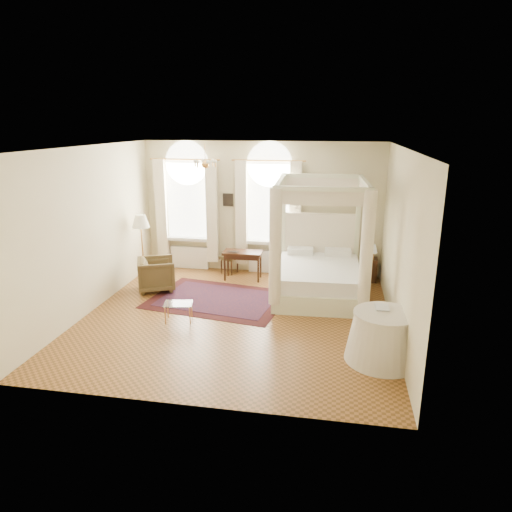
{
  "coord_description": "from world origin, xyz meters",
  "views": [
    {
      "loc": [
        1.84,
        -8.18,
        3.73
      ],
      "look_at": [
        0.32,
        0.4,
        1.17
      ],
      "focal_mm": 32.0,
      "sensor_mm": 36.0,
      "label": 1
    }
  ],
  "objects_px": {
    "writing_desk": "(243,255)",
    "armchair": "(157,274)",
    "canopy_bed": "(319,271)",
    "stool": "(229,259)",
    "floor_lamp": "(141,225)",
    "side_table": "(383,337)",
    "nightstand": "(368,269)",
    "coffee_table": "(178,305)"
  },
  "relations": [
    {
      "from": "stool",
      "to": "floor_lamp",
      "type": "bearing_deg",
      "value": -154.23
    },
    {
      "from": "writing_desk",
      "to": "coffee_table",
      "type": "relative_size",
      "value": 1.56
    },
    {
      "from": "floor_lamp",
      "to": "side_table",
      "type": "height_order",
      "value": "floor_lamp"
    },
    {
      "from": "armchair",
      "to": "side_table",
      "type": "distance_m",
      "value": 5.43
    },
    {
      "from": "armchair",
      "to": "coffee_table",
      "type": "height_order",
      "value": "armchair"
    },
    {
      "from": "stool",
      "to": "armchair",
      "type": "xyz_separation_m",
      "value": [
        -1.37,
        -1.49,
        -0.01
      ]
    },
    {
      "from": "writing_desk",
      "to": "stool",
      "type": "xyz_separation_m",
      "value": [
        -0.43,
        0.41,
        -0.22
      ]
    },
    {
      "from": "canopy_bed",
      "to": "floor_lamp",
      "type": "bearing_deg",
      "value": 175.5
    },
    {
      "from": "writing_desk",
      "to": "nightstand",
      "type": "bearing_deg",
      "value": 7.75
    },
    {
      "from": "stool",
      "to": "side_table",
      "type": "distance_m",
      "value": 5.25
    },
    {
      "from": "stool",
      "to": "side_table",
      "type": "height_order",
      "value": "side_table"
    },
    {
      "from": "writing_desk",
      "to": "stool",
      "type": "height_order",
      "value": "writing_desk"
    },
    {
      "from": "stool",
      "to": "coffee_table",
      "type": "relative_size",
      "value": 0.83
    },
    {
      "from": "floor_lamp",
      "to": "nightstand",
      "type": "bearing_deg",
      "value": 9.77
    },
    {
      "from": "side_table",
      "to": "canopy_bed",
      "type": "bearing_deg",
      "value": 113.36
    },
    {
      "from": "armchair",
      "to": "coffee_table",
      "type": "bearing_deg",
      "value": -169.31
    },
    {
      "from": "canopy_bed",
      "to": "stool",
      "type": "relative_size",
      "value": 5.1
    },
    {
      "from": "coffee_table",
      "to": "side_table",
      "type": "height_order",
      "value": "side_table"
    },
    {
      "from": "writing_desk",
      "to": "floor_lamp",
      "type": "distance_m",
      "value": 2.54
    },
    {
      "from": "writing_desk",
      "to": "armchair",
      "type": "relative_size",
      "value": 1.16
    },
    {
      "from": "stool",
      "to": "coffee_table",
      "type": "bearing_deg",
      "value": -95.46
    },
    {
      "from": "side_table",
      "to": "nightstand",
      "type": "bearing_deg",
      "value": 90.0
    },
    {
      "from": "nightstand",
      "to": "armchair",
      "type": "xyz_separation_m",
      "value": [
        -4.84,
        -1.49,
        0.09
      ]
    },
    {
      "from": "nightstand",
      "to": "writing_desk",
      "type": "relative_size",
      "value": 0.6
    },
    {
      "from": "stool",
      "to": "floor_lamp",
      "type": "height_order",
      "value": "floor_lamp"
    },
    {
      "from": "armchair",
      "to": "floor_lamp",
      "type": "bearing_deg",
      "value": 21.43
    },
    {
      "from": "writing_desk",
      "to": "coffee_table",
      "type": "height_order",
      "value": "writing_desk"
    },
    {
      "from": "canopy_bed",
      "to": "coffee_table",
      "type": "relative_size",
      "value": 4.26
    },
    {
      "from": "coffee_table",
      "to": "armchair",
      "type": "bearing_deg",
      "value": 124.15
    },
    {
      "from": "coffee_table",
      "to": "side_table",
      "type": "relative_size",
      "value": 0.5
    },
    {
      "from": "nightstand",
      "to": "floor_lamp",
      "type": "relative_size",
      "value": 0.35
    },
    {
      "from": "coffee_table",
      "to": "canopy_bed",
      "type": "bearing_deg",
      "value": 34.75
    },
    {
      "from": "canopy_bed",
      "to": "writing_desk",
      "type": "xyz_separation_m",
      "value": [
        -1.88,
        0.85,
        0.02
      ]
    },
    {
      "from": "armchair",
      "to": "canopy_bed",
      "type": "bearing_deg",
      "value": -109.96
    },
    {
      "from": "nightstand",
      "to": "floor_lamp",
      "type": "distance_m",
      "value": 5.59
    },
    {
      "from": "armchair",
      "to": "side_table",
      "type": "height_order",
      "value": "side_table"
    },
    {
      "from": "armchair",
      "to": "floor_lamp",
      "type": "height_order",
      "value": "floor_lamp"
    },
    {
      "from": "armchair",
      "to": "nightstand",
      "type": "bearing_deg",
      "value": -96.36
    },
    {
      "from": "nightstand",
      "to": "writing_desk",
      "type": "xyz_separation_m",
      "value": [
        -3.04,
        -0.41,
        0.32
      ]
    },
    {
      "from": "stool",
      "to": "armchair",
      "type": "bearing_deg",
      "value": -132.59
    },
    {
      "from": "canopy_bed",
      "to": "stool",
      "type": "distance_m",
      "value": 2.65
    },
    {
      "from": "floor_lamp",
      "to": "armchair",
      "type": "bearing_deg",
      "value": -45.11
    }
  ]
}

